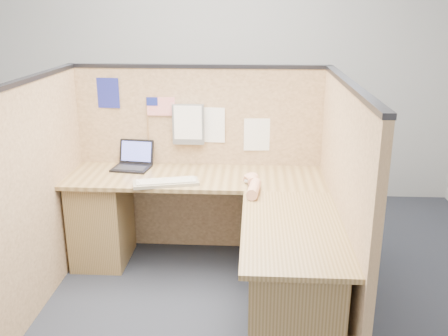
# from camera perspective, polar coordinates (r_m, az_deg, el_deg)

# --- Properties ---
(floor) EXTENTS (5.00, 5.00, 0.00)m
(floor) POSITION_cam_1_polar(r_m,az_deg,el_deg) (3.51, -4.41, -15.94)
(floor) COLOR #1F242C
(floor) RESTS_ON ground
(wall_back) EXTENTS (5.00, 0.00, 5.00)m
(wall_back) POSITION_cam_1_polar(r_m,az_deg,el_deg) (5.18, -1.39, 11.83)
(wall_back) COLOR #9A9D9F
(wall_back) RESTS_ON floor
(cubicle_partitions) EXTENTS (2.06, 1.83, 1.53)m
(cubicle_partitions) POSITION_cam_1_polar(r_m,az_deg,el_deg) (3.54, -3.78, -1.64)
(cubicle_partitions) COLOR brown
(cubicle_partitions) RESTS_ON floor
(l_desk) EXTENTS (1.95, 1.75, 0.73)m
(l_desk) POSITION_cam_1_polar(r_m,az_deg,el_deg) (3.54, -0.95, -8.20)
(l_desk) COLOR brown
(l_desk) RESTS_ON floor
(laptop) EXTENTS (0.31, 0.31, 0.21)m
(laptop) POSITION_cam_1_polar(r_m,az_deg,el_deg) (4.04, -10.40, 0.78)
(laptop) COLOR black
(laptop) RESTS_ON l_desk
(keyboard) EXTENTS (0.49, 0.27, 0.03)m
(keyboard) POSITION_cam_1_polar(r_m,az_deg,el_deg) (3.62, -6.65, -1.65)
(keyboard) COLOR gray
(keyboard) RESTS_ON l_desk
(mouse) EXTENTS (0.13, 0.10, 0.05)m
(mouse) POSITION_cam_1_polar(r_m,az_deg,el_deg) (3.62, 3.19, -1.39)
(mouse) COLOR silver
(mouse) RESTS_ON l_desk
(hand_forearm) EXTENTS (0.12, 0.41, 0.09)m
(hand_forearm) POSITION_cam_1_polar(r_m,az_deg,el_deg) (3.48, 3.36, -1.95)
(hand_forearm) COLOR tan
(hand_forearm) RESTS_ON l_desk
(blue_poster) EXTENTS (0.18, 0.02, 0.24)m
(blue_poster) POSITION_cam_1_polar(r_m,az_deg,el_deg) (4.07, -13.10, 8.35)
(blue_poster) COLOR navy
(blue_poster) RESTS_ON cubicle_partitions
(american_flag) EXTENTS (0.23, 0.01, 0.39)m
(american_flag) POSITION_cam_1_polar(r_m,az_deg,el_deg) (3.98, -7.62, 6.78)
(american_flag) COLOR olive
(american_flag) RESTS_ON cubicle_partitions
(file_holder) EXTENTS (0.25, 0.05, 0.32)m
(file_holder) POSITION_cam_1_polar(r_m,az_deg,el_deg) (3.96, -4.10, 5.01)
(file_holder) COLOR slate
(file_holder) RESTS_ON cubicle_partitions
(paper_left) EXTENTS (0.22, 0.02, 0.28)m
(paper_left) POSITION_cam_1_polar(r_m,az_deg,el_deg) (3.97, -1.51, 4.93)
(paper_left) COLOR white
(paper_left) RESTS_ON cubicle_partitions
(paper_right) EXTENTS (0.20, 0.02, 0.26)m
(paper_right) POSITION_cam_1_polar(r_m,az_deg,el_deg) (3.97, 3.77, 3.83)
(paper_right) COLOR white
(paper_right) RESTS_ON cubicle_partitions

